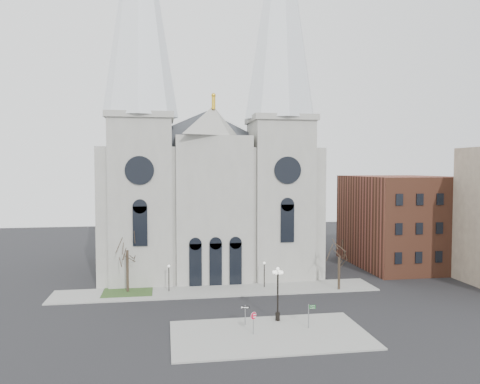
{
  "coord_description": "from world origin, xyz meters",
  "views": [
    {
      "loc": [
        -6.37,
        -46.03,
        15.35
      ],
      "look_at": [
        2.31,
        8.0,
        12.48
      ],
      "focal_mm": 35.0,
      "sensor_mm": 36.0,
      "label": 1
    }
  ],
  "objects": [
    {
      "name": "tree_left",
      "position": [
        -11.0,
        12.0,
        5.58
      ],
      "size": [
        3.2,
        3.2,
        7.5
      ],
      "color": "black",
      "rests_on": "ground"
    },
    {
      "name": "street_name_sign",
      "position": [
        7.05,
        -4.03,
        1.48
      ],
      "size": [
        0.73,
        0.09,
        2.27
      ],
      "rotation": [
        0.0,
        0.0,
        -0.0
      ],
      "color": "slate",
      "rests_on": "sidewalk_near"
    },
    {
      "name": "sidewalk_near",
      "position": [
        3.0,
        -5.0,
        0.07
      ],
      "size": [
        18.0,
        10.0,
        0.14
      ],
      "primitive_type": "cube",
      "color": "gray",
      "rests_on": "ground"
    },
    {
      "name": "one_way_sign",
      "position": [
        1.18,
        -2.19,
        1.47
      ],
      "size": [
        0.84,
        0.23,
        1.94
      ],
      "rotation": [
        0.0,
        0.0,
        -0.23
      ],
      "color": "slate",
      "rests_on": "sidewalk_near"
    },
    {
      "name": "ground",
      "position": [
        0.0,
        0.0,
        0.0
      ],
      "size": [
        160.0,
        160.0,
        0.0
      ],
      "primitive_type": "plane",
      "color": "black",
      "rests_on": "ground"
    },
    {
      "name": "bg_building_brick",
      "position": [
        30.0,
        22.0,
        7.0
      ],
      "size": [
        14.0,
        18.0,
        14.0
      ],
      "primitive_type": "cube",
      "color": "brown",
      "rests_on": "ground"
    },
    {
      "name": "cathedral",
      "position": [
        0.0,
        22.86,
        18.48
      ],
      "size": [
        33.0,
        26.66,
        54.0
      ],
      "color": "gray",
      "rests_on": "ground"
    },
    {
      "name": "ped_lamp_right",
      "position": [
        6.0,
        11.5,
        2.33
      ],
      "size": [
        0.32,
        0.32,
        3.26
      ],
      "color": "black",
      "rests_on": "sidewalk_far"
    },
    {
      "name": "stop_sign",
      "position": [
        1.48,
        -4.87,
        1.67
      ],
      "size": [
        0.75,
        0.19,
        2.1
      ],
      "rotation": [
        0.0,
        0.0,
        0.21
      ],
      "color": "slate",
      "rests_on": "sidewalk_near"
    },
    {
      "name": "sidewalk_far",
      "position": [
        0.0,
        11.0,
        0.07
      ],
      "size": [
        40.0,
        6.0,
        0.14
      ],
      "primitive_type": "cube",
      "color": "gray",
      "rests_on": "ground"
    },
    {
      "name": "globe_lamp",
      "position": [
        4.59,
        -1.46,
        3.52
      ],
      "size": [
        1.37,
        1.37,
        5.37
      ],
      "rotation": [
        0.0,
        0.0,
        0.21
      ],
      "color": "black",
      "rests_on": "sidewalk_near"
    },
    {
      "name": "ped_lamp_left",
      "position": [
        -6.0,
        11.5,
        2.33
      ],
      "size": [
        0.32,
        0.32,
        3.26
      ],
      "color": "black",
      "rests_on": "sidewalk_far"
    },
    {
      "name": "grass_patch",
      "position": [
        -11.0,
        12.0,
        0.09
      ],
      "size": [
        6.0,
        5.0,
        0.18
      ],
      "primitive_type": "cube",
      "color": "#304F22",
      "rests_on": "ground"
    },
    {
      "name": "tree_right",
      "position": [
        15.0,
        9.0,
        4.47
      ],
      "size": [
        3.2,
        3.2,
        6.0
      ],
      "color": "black",
      "rests_on": "ground"
    }
  ]
}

